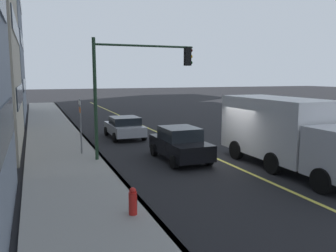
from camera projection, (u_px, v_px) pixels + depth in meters
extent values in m
plane|color=black|center=(224.00, 162.00, 16.20)|extent=(200.00, 200.00, 0.00)
cube|color=gray|center=(72.00, 176.00, 13.65)|extent=(80.00, 3.57, 0.15)
cube|color=slate|center=(114.00, 172.00, 14.27)|extent=(80.00, 0.16, 0.15)
cube|color=#D8CC4C|center=(224.00, 162.00, 16.20)|extent=(80.00, 0.16, 0.01)
cube|color=#262D38|center=(20.00, 95.00, 19.85)|extent=(9.48, 0.06, 1.10)
cube|color=#262D38|center=(16.00, 29.00, 19.32)|extent=(9.48, 0.06, 1.10)
cube|color=#262D38|center=(25.00, 84.00, 33.57)|extent=(12.48, 0.06, 1.10)
cube|color=#262D38|center=(22.00, 42.00, 32.99)|extent=(12.48, 0.06, 1.10)
cube|color=#A8AAB2|center=(124.00, 129.00, 22.45)|extent=(3.97, 1.88, 0.61)
cube|color=black|center=(125.00, 121.00, 22.22)|extent=(1.95, 1.73, 0.50)
cylinder|color=black|center=(107.00, 131.00, 23.36)|extent=(0.60, 0.22, 0.60)
cylinder|color=black|center=(133.00, 130.00, 24.03)|extent=(0.60, 0.22, 0.60)
cylinder|color=black|center=(115.00, 137.00, 20.95)|extent=(0.60, 0.22, 0.60)
cylinder|color=black|center=(144.00, 136.00, 21.62)|extent=(0.60, 0.22, 0.60)
cube|color=black|center=(180.00, 147.00, 16.41)|extent=(4.06, 1.76, 0.72)
cube|color=black|center=(180.00, 133.00, 16.33)|extent=(1.91, 1.62, 0.59)
cylinder|color=black|center=(154.00, 150.00, 17.38)|extent=(0.60, 0.22, 0.60)
cylinder|color=black|center=(185.00, 147.00, 18.01)|extent=(0.60, 0.22, 0.60)
cylinder|color=black|center=(174.00, 162.00, 14.92)|extent=(0.60, 0.22, 0.60)
cylinder|color=black|center=(209.00, 159.00, 15.54)|extent=(0.60, 0.22, 0.60)
cube|color=silver|center=(275.00, 126.00, 15.66)|extent=(5.47, 2.38, 2.60)
cylinder|color=black|center=(322.00, 181.00, 11.77)|extent=(0.90, 0.28, 0.90)
cylinder|color=black|center=(275.00, 147.00, 17.52)|extent=(0.90, 0.28, 0.90)
cylinder|color=black|center=(236.00, 150.00, 16.69)|extent=(0.90, 0.28, 0.90)
cylinder|color=black|center=(315.00, 158.00, 15.00)|extent=(0.90, 0.28, 0.90)
cylinder|color=black|center=(273.00, 163.00, 14.17)|extent=(0.90, 0.28, 0.90)
cylinder|color=#1E3823|center=(95.00, 101.00, 15.67)|extent=(0.16, 0.16, 5.74)
cylinder|color=#1E3823|center=(146.00, 46.00, 16.19)|extent=(0.10, 4.88, 0.10)
cube|color=black|center=(188.00, 57.00, 17.05)|extent=(0.28, 0.30, 0.90)
sphere|color=#360605|center=(191.00, 50.00, 17.08)|extent=(0.18, 0.18, 0.18)
sphere|color=gold|center=(191.00, 57.00, 17.12)|extent=(0.18, 0.18, 0.18)
sphere|color=black|center=(191.00, 63.00, 17.16)|extent=(0.18, 0.18, 0.18)
cylinder|color=slate|center=(81.00, 128.00, 17.13)|extent=(0.08, 0.08, 2.91)
cube|color=white|center=(79.00, 103.00, 16.95)|extent=(0.60, 0.02, 0.20)
cube|color=#DB5919|center=(80.00, 110.00, 17.00)|extent=(0.44, 0.02, 0.28)
cylinder|color=red|center=(133.00, 206.00, 9.63)|extent=(0.24, 0.24, 0.80)
sphere|color=red|center=(133.00, 191.00, 9.57)|extent=(0.20, 0.20, 0.20)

